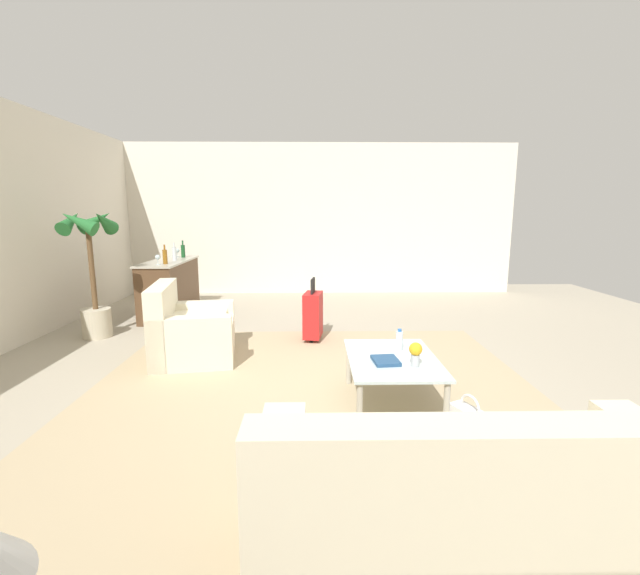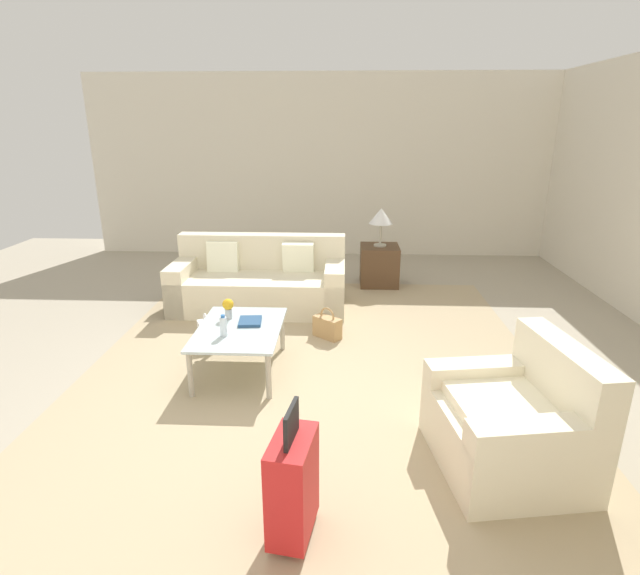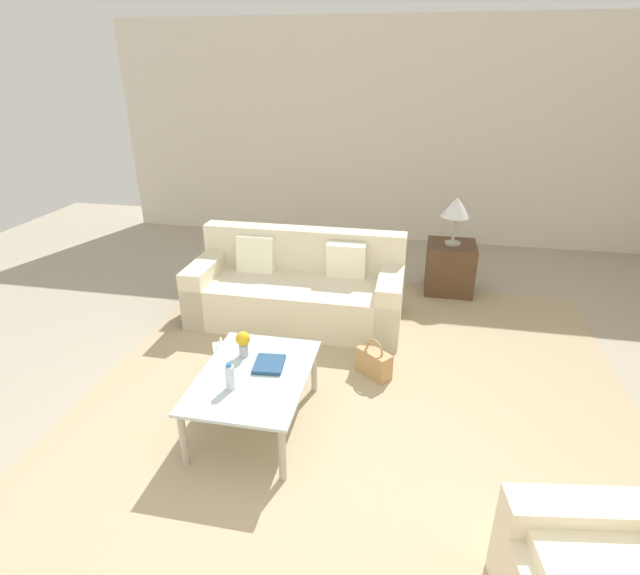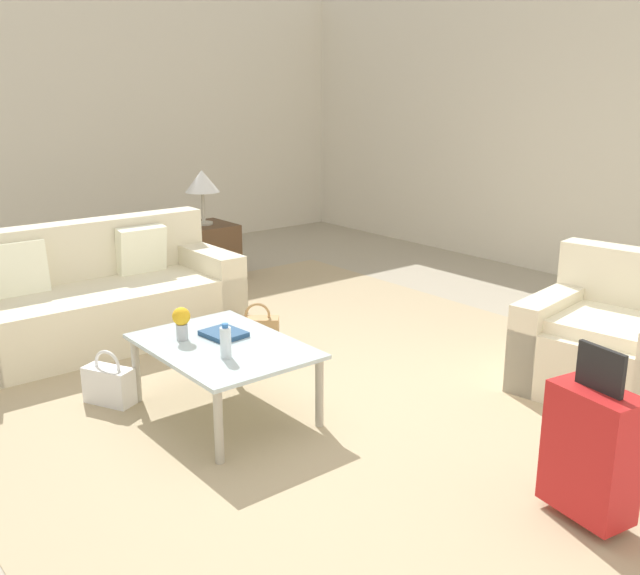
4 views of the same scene
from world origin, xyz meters
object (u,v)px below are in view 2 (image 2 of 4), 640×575
side_table (379,265)px  table_lamp (381,217)px  handbag_white (207,333)px  handbag_tan (327,327)px  flower_vase (228,307)px  coffee_table (240,333)px  coffee_table_book (250,321)px  armchair (517,427)px  suitcase_red (293,484)px  couch (260,284)px  water_bottle (223,326)px

side_table → table_lamp: (0.00, 0.00, 0.71)m
table_lamp → handbag_white: size_ratio=1.53×
side_table → handbag_tan: bearing=-19.4°
flower_vase → handbag_tan: (-0.60, 0.95, -0.45)m
coffee_table → coffee_table_book: coffee_table_book is taller
armchair → suitcase_red: armchair is taller
flower_vase → couch: bearing=178.2°
coffee_table → flower_vase: (-0.22, -0.15, 0.17)m
side_table → table_lamp: 0.71m
flower_vase → side_table: size_ratio=0.35×
couch → handbag_white: 1.29m
couch → suitcase_red: couch is taller
coffee_table_book → handbag_white: size_ratio=0.70×
coffee_table_book → table_lamp: bearing=146.5°
couch → coffee_table_book: 1.69m
handbag_tan → handbag_white: (0.24, -1.29, 0.00)m
coffee_table → table_lamp: 3.23m
flower_vase → coffee_table_book: bearing=66.5°
armchair → table_lamp: size_ratio=2.05×
handbag_white → side_table: bearing=138.1°
coffee_table → water_bottle: (0.20, -0.10, 0.15)m
couch → handbag_white: size_ratio=6.08×
coffee_table_book → side_table: size_ratio=0.43×
water_bottle → coffee_table_book: bearing=150.6°
water_bottle → handbag_white: water_bottle is taller
handbag_tan → water_bottle: bearing=-41.4°
coffee_table_book → armchair: bearing=50.4°
suitcase_red → water_bottle: bearing=-156.0°
coffee_table_book → handbag_white: bearing=-134.5°
armchair → side_table: bearing=-170.7°
coffee_table → coffee_table_book: size_ratio=4.36×
water_bottle → armchair: bearing=64.4°
side_table → table_lamp: bearing=0.0°
couch → suitcase_red: (3.80, 0.80, 0.05)m
coffee_table → suitcase_red: bearing=19.3°
suitcase_red → handbag_tan: 2.83m
handbag_tan → armchair: bearing=33.0°
coffee_table_book → handbag_tan: size_ratio=0.70×
armchair → side_table: armchair is taller
couch → coffee_table: size_ratio=1.99×
coffee_table → handbag_white: (-0.58, -0.49, -0.27)m
coffee_table → side_table: 3.18m
coffee_table → handbag_white: bearing=-139.8°
coffee_table → couch: bearing=-176.8°
armchair → side_table: 4.14m
coffee_table → handbag_white: size_ratio=3.05×
coffee_table → water_bottle: bearing=-26.6°
side_table → table_lamp: table_lamp is taller
armchair → handbag_white: 3.26m
flower_vase → table_lamp: table_lamp is taller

